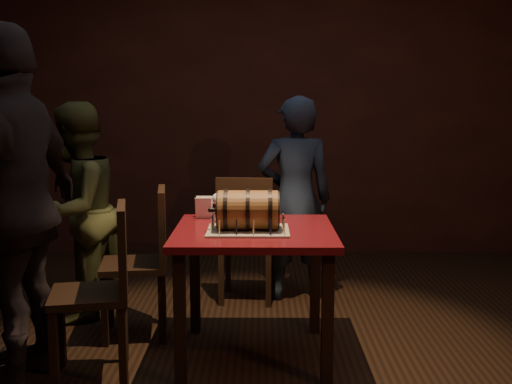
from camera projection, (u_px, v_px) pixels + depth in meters
room_shell at (259, 113)px, 3.54m from camera, size 5.04×5.04×2.80m
pub_table at (254, 248)px, 3.63m from camera, size 0.90×0.90×0.75m
cake_board at (248, 230)px, 3.54m from camera, size 0.45×0.35×0.01m
barrel_cake at (248, 210)px, 3.53m from camera, size 0.39×0.23×0.23m
birthday_candles at (248, 222)px, 3.54m from camera, size 0.40×0.30×0.09m
wine_glass_left at (218, 200)px, 3.89m from camera, size 0.07×0.07×0.16m
wine_glass_mid at (244, 198)px, 3.95m from camera, size 0.07×0.07×0.16m
wine_glass_right at (271, 201)px, 3.87m from camera, size 0.07×0.07×0.16m
pint_of_ale at (225, 211)px, 3.78m from camera, size 0.07×0.07×0.15m
menu_card at (204, 208)px, 3.92m from camera, size 0.10×0.05×0.13m
chair_back at (246, 232)px, 4.62m from camera, size 0.44×0.44×0.93m
chair_left_rear at (147, 254)px, 3.99m from camera, size 0.45×0.45×0.93m
chair_left_front at (104, 281)px, 3.39m from camera, size 0.47×0.47×0.93m
person_back at (295, 199)px, 4.68m from camera, size 0.57×0.39×1.50m
person_left_rear at (76, 212)px, 4.28m from camera, size 0.74×0.84×1.46m
person_left_front at (16, 207)px, 3.28m from camera, size 0.64×1.15×1.86m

